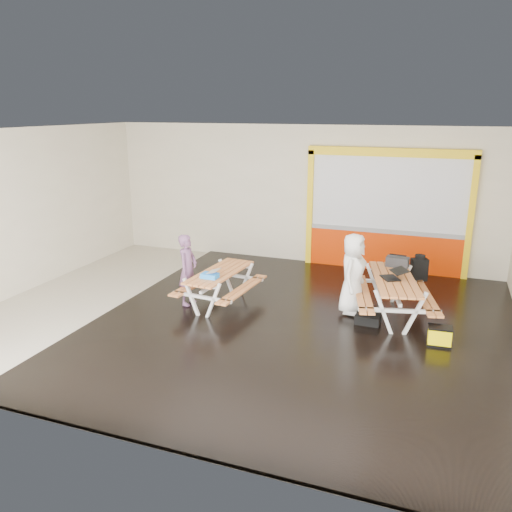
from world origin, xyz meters
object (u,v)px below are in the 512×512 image
at_px(backpack, 419,268).
at_px(dark_case, 368,319).
at_px(toolbox, 397,262).
at_px(blue_pouch, 210,276).
at_px(laptop_left, 210,274).
at_px(person_left, 188,270).
at_px(person_right, 353,273).
at_px(laptop_right, 394,275).
at_px(picnic_table_right, 394,288).
at_px(fluke_bag, 440,336).
at_px(picnic_table_left, 220,280).

height_order(backpack, dark_case, backpack).
bearing_deg(toolbox, blue_pouch, -152.50).
distance_m(laptop_left, blue_pouch, 0.10).
distance_m(person_left, toolbox, 4.20).
relative_size(person_left, laptop_left, 4.17).
height_order(toolbox, backpack, toolbox).
height_order(person_right, laptop_left, person_right).
bearing_deg(laptop_right, blue_pouch, -164.14).
bearing_deg(picnic_table_right, person_right, -170.76).
relative_size(picnic_table_right, laptop_left, 6.82).
bearing_deg(dark_case, fluke_bag, -22.21).
bearing_deg(picnic_table_left, fluke_bag, -6.09).
bearing_deg(toolbox, picnic_table_right, -88.22).
relative_size(picnic_table_left, picnic_table_right, 0.83).
bearing_deg(laptop_left, backpack, 27.52).
bearing_deg(laptop_right, picnic_table_left, -171.34).
xyz_separation_m(person_right, toolbox, (0.74, 0.86, 0.06)).
xyz_separation_m(person_left, person_right, (3.18, 0.64, 0.09)).
height_order(picnic_table_right, dark_case, picnic_table_right).
bearing_deg(picnic_table_left, laptop_left, -99.19).
bearing_deg(laptop_left, fluke_bag, -1.36).
xyz_separation_m(blue_pouch, toolbox, (3.33, 1.73, 0.14)).
xyz_separation_m(person_left, backpack, (4.33, 1.84, -0.03)).
distance_m(laptop_right, fluke_bag, 1.48).
relative_size(picnic_table_left, backpack, 3.65).
xyz_separation_m(picnic_table_left, laptop_left, (-0.06, -0.35, 0.22)).
xyz_separation_m(person_left, blue_pouch, (0.59, -0.22, 0.01)).
height_order(person_right, laptop_right, person_right).
bearing_deg(laptop_left, person_left, 166.17).
relative_size(person_right, toolbox, 3.40).
bearing_deg(dark_case, laptop_right, 50.62).
bearing_deg(backpack, dark_case, -116.16).
relative_size(person_right, blue_pouch, 4.96).
distance_m(person_left, laptop_left, 0.56).
distance_m(person_left, blue_pouch, 0.63).
bearing_deg(picnic_table_right, picnic_table_left, -170.65).
relative_size(picnic_table_right, fluke_bag, 5.78).
distance_m(laptop_right, blue_pouch, 3.47).
height_order(picnic_table_right, toolbox, toolbox).
distance_m(person_left, backpack, 4.70).
bearing_deg(fluke_bag, laptop_right, 133.25).
relative_size(laptop_left, toolbox, 0.75).
height_order(laptop_right, fluke_bag, laptop_right).
bearing_deg(backpack, picnic_table_left, -156.48).
bearing_deg(person_right, laptop_left, 112.42).
height_order(laptop_left, toolbox, toolbox).
distance_m(picnic_table_left, backpack, 4.07).
height_order(dark_case, fluke_bag, fluke_bag).
distance_m(person_left, fluke_bag, 4.86).
bearing_deg(person_left, laptop_left, -104.62).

